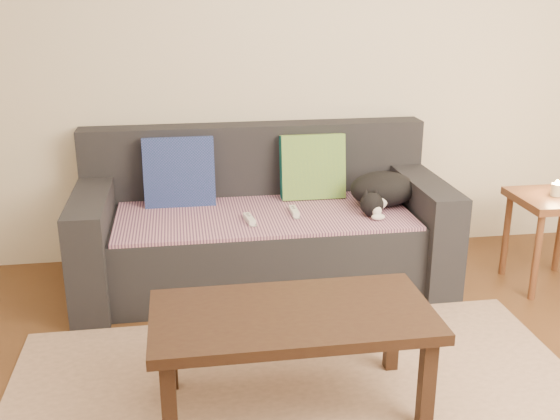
{
  "coord_description": "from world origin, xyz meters",
  "views": [
    {
      "loc": [
        -0.45,
        -2.01,
        1.66
      ],
      "look_at": [
        0.05,
        1.2,
        0.55
      ],
      "focal_mm": 42.0,
      "sensor_mm": 36.0,
      "label": 1
    }
  ],
  "objects": [
    {
      "name": "back_wall",
      "position": [
        0.0,
        2.0,
        1.3
      ],
      "size": [
        4.5,
        0.04,
        2.6
      ],
      "primitive_type": "cube",
      "color": "beige",
      "rests_on": "ground"
    },
    {
      "name": "sofa",
      "position": [
        0.0,
        1.57,
        0.31
      ],
      "size": [
        2.1,
        0.94,
        0.87
      ],
      "color": "#232328",
      "rests_on": "ground"
    },
    {
      "name": "throw_blanket",
      "position": [
        0.0,
        1.48,
        0.43
      ],
      "size": [
        1.66,
        0.74,
        0.02
      ],
      "primitive_type": "cube",
      "color": "#44274A",
      "rests_on": "sofa"
    },
    {
      "name": "cushion_navy",
      "position": [
        -0.46,
        1.74,
        0.63
      ],
      "size": [
        0.41,
        0.17,
        0.42
      ],
      "primitive_type": "cube",
      "rotation": [
        -0.17,
        0.0,
        0.0
      ],
      "color": "navy",
      "rests_on": "throw_blanket"
    },
    {
      "name": "cushion_green",
      "position": [
        0.33,
        1.74,
        0.63
      ],
      "size": [
        0.39,
        0.16,
        0.4
      ],
      "primitive_type": "cube",
      "rotation": [
        -0.16,
        0.0,
        0.0
      ],
      "color": "#0D534F",
      "rests_on": "throw_blanket"
    },
    {
      "name": "cat",
      "position": [
        0.7,
        1.49,
        0.54
      ],
      "size": [
        0.49,
        0.46,
        0.2
      ],
      "rotation": [
        0.0,
        0.0,
        0.37
      ],
      "color": "black",
      "rests_on": "throw_blanket"
    },
    {
      "name": "wii_remote_a",
      "position": [
        -0.1,
        1.35,
        0.46
      ],
      "size": [
        0.06,
        0.15,
        0.03
      ],
      "primitive_type": "cube",
      "rotation": [
        0.0,
        0.0,
        1.71
      ],
      "color": "white",
      "rests_on": "throw_blanket"
    },
    {
      "name": "wii_remote_b",
      "position": [
        0.17,
        1.44,
        0.46
      ],
      "size": [
        0.04,
        0.15,
        0.03
      ],
      "primitive_type": "cube",
      "rotation": [
        0.0,
        0.0,
        1.58
      ],
      "color": "white",
      "rests_on": "throw_blanket"
    },
    {
      "name": "side_table",
      "position": [
        1.63,
        1.22,
        0.45
      ],
      "size": [
        0.44,
        0.44,
        0.54
      ],
      "color": "brown",
      "rests_on": "ground"
    },
    {
      "name": "candle",
      "position": [
        1.63,
        1.22,
        0.58
      ],
      "size": [
        0.06,
        0.06,
        0.09
      ],
      "color": "beige",
      "rests_on": "side_table"
    },
    {
      "name": "coffee_table",
      "position": [
        -0.05,
        0.27,
        0.39
      ],
      "size": [
        1.12,
        0.56,
        0.45
      ],
      "color": "black",
      "rests_on": "rug"
    }
  ]
}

